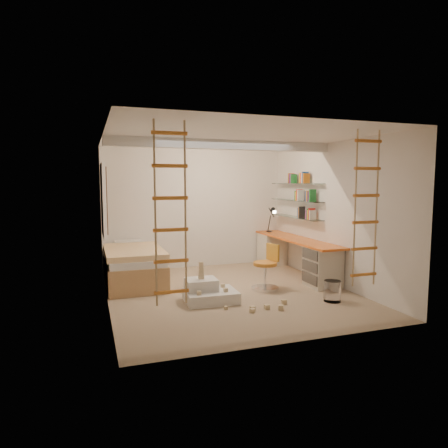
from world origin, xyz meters
name	(u,v)px	position (x,y,z in m)	size (l,w,h in m)	color
floor	(230,293)	(0.00, 0.00, 0.00)	(4.50, 4.50, 0.00)	#957B60
ceiling_beam	(224,145)	(0.00, 0.30, 2.52)	(4.00, 0.18, 0.16)	white
window_frame	(103,200)	(-1.97, 1.50, 1.55)	(0.06, 1.15, 1.35)	white
window_blind	(106,200)	(-1.93, 1.50, 1.55)	(0.02, 1.00, 1.20)	#4C2D1E
rope_ladder_left	(171,214)	(-1.35, -1.75, 1.52)	(0.41, 0.04, 2.13)	orange
rope_ladder_right	(366,209)	(1.35, -1.75, 1.52)	(0.41, 0.04, 2.13)	#BC7220
waste_bin	(332,291)	(1.37, -1.00, 0.17)	(0.27, 0.27, 0.33)	white
desk	(295,255)	(1.72, 0.86, 0.40)	(0.56, 2.80, 0.75)	orange
shelves	(296,200)	(1.87, 1.13, 1.50)	(0.25, 1.80, 0.71)	white
bed	(133,265)	(-1.48, 1.23, 0.33)	(1.02, 2.00, 0.69)	#AD7F51
task_lamp	(272,215)	(1.67, 1.82, 1.14)	(0.14, 0.36, 0.57)	black
swivel_chair	(266,273)	(0.67, -0.02, 0.30)	(0.57, 0.57, 0.80)	#C67826
play_platform	(208,293)	(-0.49, -0.36, 0.14)	(0.82, 0.65, 0.36)	silver
toy_blocks	(233,292)	(-0.18, -0.68, 0.20)	(1.34, 0.92, 0.63)	#CCB284
books	(296,194)	(1.87, 1.13, 1.63)	(0.14, 0.64, 0.92)	white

